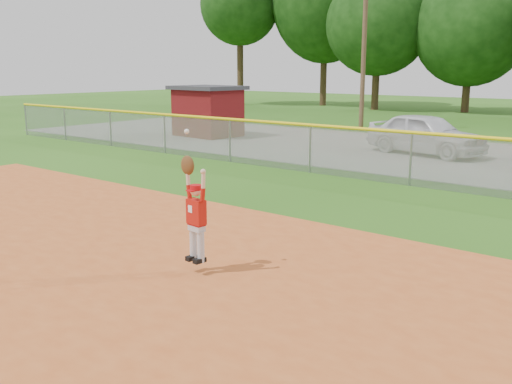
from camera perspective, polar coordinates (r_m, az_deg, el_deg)
ground at (r=8.70m, az=-13.00°, el=-9.88°), size 120.00×120.00×0.00m
parking_strip at (r=22.12m, az=21.36°, el=3.08°), size 44.00×10.00×0.03m
car_white_a at (r=22.53m, az=16.63°, el=5.60°), size 4.83×2.70×1.55m
utility_shed at (r=27.65m, az=-4.86°, el=8.10°), size 3.43×2.79×2.41m
outfield_fence at (r=16.41m, az=15.24°, el=3.62°), size 40.06×0.10×1.55m
ballplayer at (r=8.97m, az=-6.12°, el=-1.80°), size 0.56×0.25×2.09m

